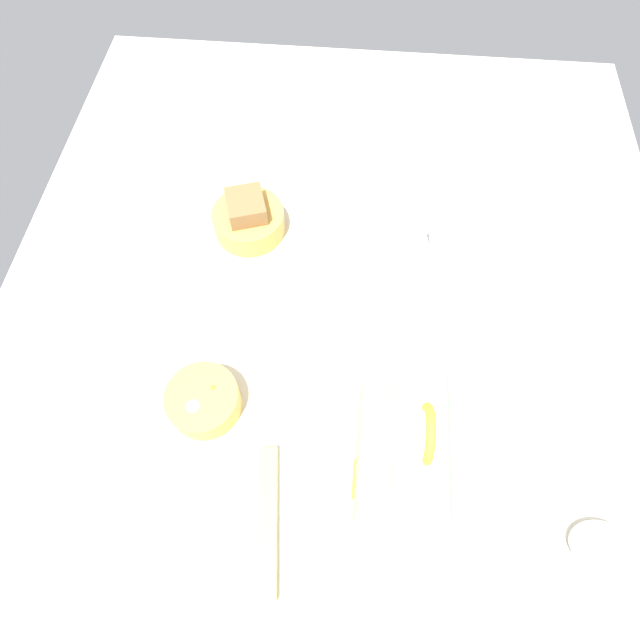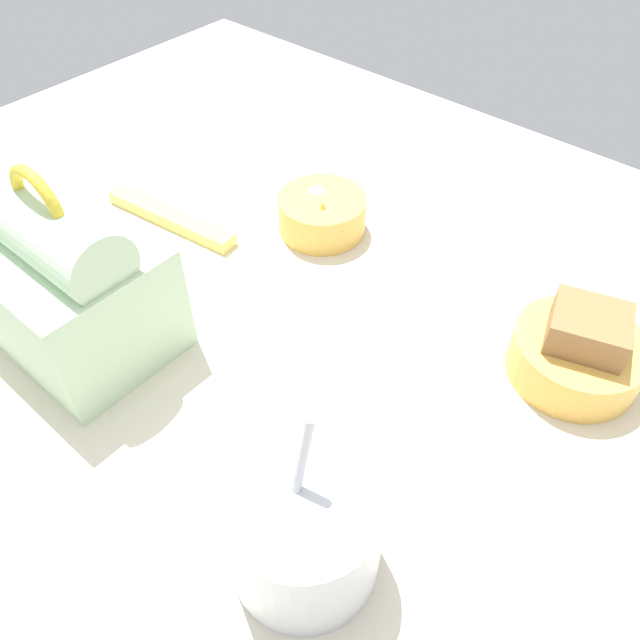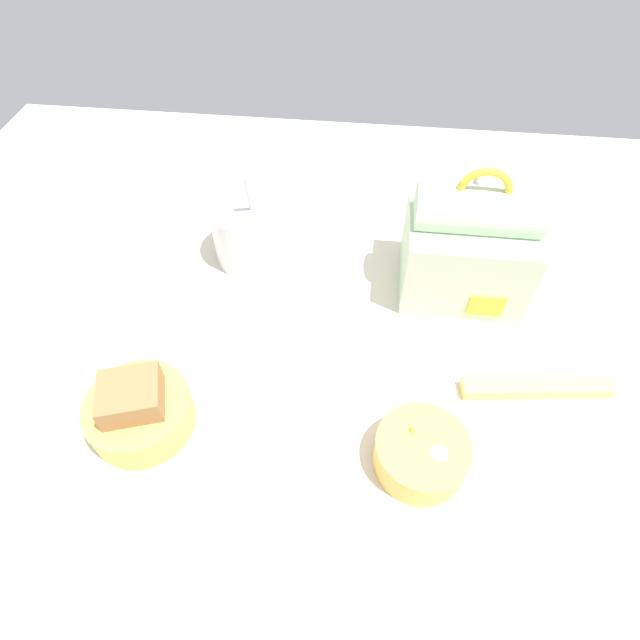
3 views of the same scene
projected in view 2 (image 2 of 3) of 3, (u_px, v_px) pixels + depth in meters
The scene contains 6 objects.
desk_surface at pixel (307, 379), 59.83cm from camera, with size 140.00×110.00×2.00cm.
lunch_bag at pixel (70, 284), 56.75cm from camera, with size 16.71×13.62×19.69cm.
soup_cup at pixel (304, 530), 43.15cm from camera, with size 10.95×10.95×15.45cm.
bento_bowl_sandwich at pixel (578, 352), 57.07cm from camera, with size 12.02×12.02×7.74cm.
bento_bowl_snacks at pixel (322, 213), 72.64cm from camera, with size 10.24×10.24×5.28cm.
chopstick_case at pixel (171, 218), 74.60cm from camera, with size 18.57×4.69×1.60cm.
Camera 2 is at (-25.34, 27.55, 48.04)cm, focal length 35.00 mm.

